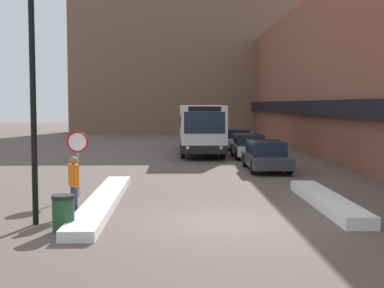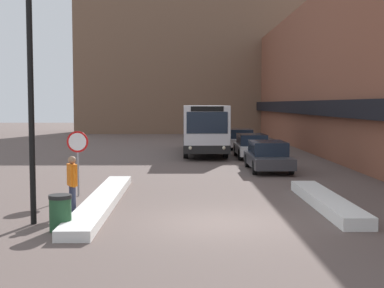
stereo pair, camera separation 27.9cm
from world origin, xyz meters
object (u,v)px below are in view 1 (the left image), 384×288
Objects in this scene: city_bus at (201,127)px; street_lamp at (42,60)px; parked_car_back at (237,139)px; trash_bin at (63,213)px; pedestrian at (74,180)px; stop_sign at (78,149)px; parked_car_middle at (249,146)px; parked_car_front at (266,156)px.

city_bus is 21.63m from street_lamp.
parked_car_back is (2.83, 3.70, -1.00)m from city_bus.
pedestrian is at bearing 93.55° from trash_bin.
parked_car_back is 21.64m from stop_sign.
pedestrian is (-4.63, -19.54, -0.69)m from city_bus.
city_bus is at bearing -127.42° from parked_car_back.
city_bus is 2.26× the size of parked_car_middle.
pedestrian is at bearing -114.07° from parked_car_middle.
pedestrian reaches higher than parked_car_back.
parked_car_front is at bearing -90.00° from parked_car_middle.
street_lamp is at bearing -124.43° from parked_car_front.
pedestrian is at bearing 67.17° from street_lamp.
street_lamp reaches higher than parked_car_middle.
trash_bin is (-4.50, -21.67, -1.25)m from city_bus.
trash_bin is at bearing -120.33° from parked_car_front.
stop_sign is (-7.91, -13.58, 0.96)m from parked_car_middle.
parked_car_front is 2.06× the size of stop_sign.
parked_car_front is 10.78m from stop_sign.
stop_sign is at bearing -120.21° from parked_car_middle.
trash_bin is at bearing -101.72° from city_bus.
parked_car_back is at bearing 52.58° from city_bus.
parked_car_back is 2.49× the size of pedestrian.
stop_sign reaches higher than trash_bin.
parked_car_middle is 0.63× the size of street_lamp.
city_bus reaches higher than parked_car_back.
street_lamp is at bearing -103.94° from city_bus.
stop_sign is at bearing -107.18° from city_bus.
city_bus is at bearing 135.00° from parked_car_middle.
stop_sign is at bearing -137.42° from parked_car_front.
parked_car_middle reaches higher than trash_bin.
parked_car_middle is (2.83, -2.83, -1.00)m from city_bus.
parked_car_back is (-0.00, 12.85, -0.00)m from parked_car_front.
stop_sign reaches higher than parked_car_back.
stop_sign reaches higher than parked_car_front.
parked_car_front is 2.76× the size of pedestrian.
parked_car_front is at bearing 42.58° from stop_sign.
pedestrian is (-7.46, -10.39, 0.31)m from parked_car_front.
stop_sign is 0.32× the size of street_lamp.
stop_sign is at bearing -111.46° from parked_car_back.
pedestrian reaches higher than trash_bin.
parked_car_back is at bearing 73.89° from trash_bin.
city_bus is at bearing 141.87° from pedestrian.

